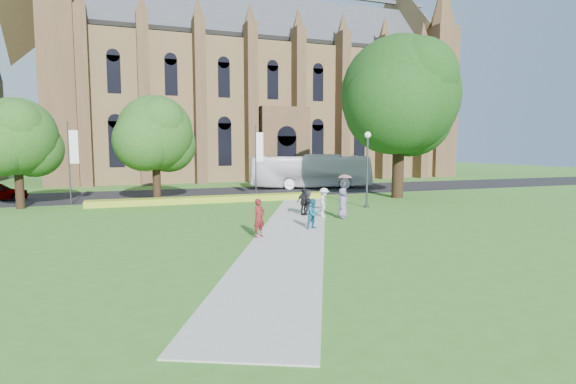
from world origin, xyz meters
name	(u,v)px	position (x,y,z in m)	size (l,w,h in m)	color
ground	(301,230)	(0.00, 0.00, 0.00)	(160.00, 160.00, 0.00)	#396B20
road	(221,193)	(0.00, 20.00, 0.01)	(160.00, 10.00, 0.02)	black
footpath	(294,227)	(0.00, 1.00, 0.02)	(3.20, 30.00, 0.04)	#B2B2A8
flower_hedge	(213,199)	(-2.00, 13.20, 0.23)	(18.00, 1.40, 0.45)	gold
cathedral	(262,83)	(10.00, 39.73, 12.98)	(52.60, 18.25, 28.00)	brown
streetlamp	(367,160)	(7.50, 6.50, 3.30)	(0.44, 0.44, 5.24)	#38383D
large_tree	(400,96)	(13.00, 11.00, 8.37)	(9.60, 9.60, 13.20)	#332114
street_tree_0	(17,137)	(-15.00, 14.00, 4.87)	(5.20, 5.20, 7.50)	#332114
street_tree_1	(155,133)	(-6.00, 14.50, 5.22)	(5.60, 5.60, 8.05)	#332114
banner_pole_0	(257,157)	(2.11, 15.20, 3.39)	(0.70, 0.10, 6.00)	#38383D
banner_pole_1	(71,158)	(-11.89, 15.20, 3.39)	(0.70, 0.10, 6.00)	#38383D
tour_coach	(311,171)	(9.55, 21.38, 1.74)	(2.89, 12.35, 3.44)	white
pedestrian_0	(259,218)	(-2.50, -1.04, 0.93)	(0.65, 0.43, 1.78)	maroon
pedestrian_1	(313,214)	(0.70, 0.04, 0.81)	(0.75, 0.59, 1.55)	#196080
pedestrian_2	(324,202)	(2.85, 3.49, 0.90)	(1.12, 0.64, 1.73)	silver
pedestrian_3	(304,202)	(1.95, 4.49, 0.87)	(0.97, 0.41, 1.66)	black
pedestrian_4	(343,203)	(3.75, 2.80, 0.92)	(0.86, 0.56, 1.76)	slate
pedestrian_5	(307,202)	(2.23, 4.54, 0.84)	(1.48, 0.47, 1.60)	#25242C
parasol	(345,182)	(3.93, 2.90, 2.15)	(0.79, 0.79, 0.70)	#C98E93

